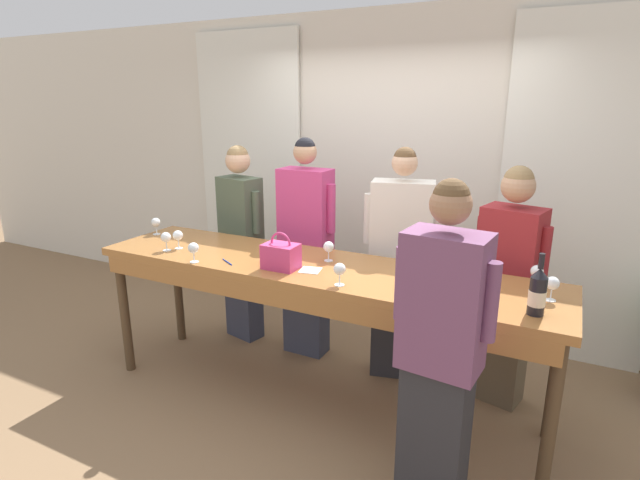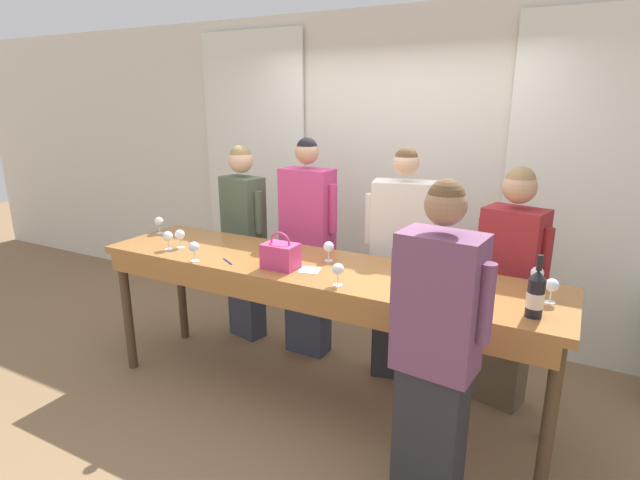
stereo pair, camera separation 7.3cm
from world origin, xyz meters
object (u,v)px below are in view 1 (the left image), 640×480
object	(u,v)px
wine_glass_center_right	(193,248)
wine_glass_back_right	(552,284)
guest_striped_shirt	(507,285)
wine_glass_center_mid	(166,238)
wine_glass_front_mid	(178,236)
handbag	(281,256)
guest_pink_top	(306,248)
wine_glass_center_left	(329,247)
wine_glass_front_right	(537,272)
wine_glass_back_mid	(340,270)
wine_bottle	(538,292)
wine_glass_front_left	(156,223)
wine_glass_back_left	(420,263)
tasting_bar	(313,279)
guest_cream_sweater	(400,265)
guest_olive_jacket	(241,240)
host_pouring	(440,357)

from	to	relation	value
wine_glass_center_right	wine_glass_back_right	world-z (taller)	same
guest_striped_shirt	wine_glass_center_mid	bearing A→B (deg)	-160.13
wine_glass_front_mid	wine_glass_back_right	size ratio (longest dim) A/B	1.00
wine_glass_front_mid	handbag	bearing A→B (deg)	-2.42
guest_pink_top	guest_striped_shirt	world-z (taller)	guest_pink_top
wine_glass_center_left	guest_striped_shirt	xyz separation A→B (m)	(1.09, 0.49, -0.25)
wine_glass_front_right	wine_glass_center_left	size ratio (longest dim) A/B	1.00
wine_glass_center_left	wine_glass_center_right	xyz separation A→B (m)	(-0.79, -0.43, 0.00)
wine_glass_front_mid	wine_glass_center_right	size ratio (longest dim) A/B	1.00
wine_glass_back_mid	wine_glass_front_mid	bearing A→B (deg)	174.04
wine_bottle	wine_glass_front_left	bearing A→B (deg)	174.32
wine_glass_front_left	wine_glass_back_left	world-z (taller)	same
wine_bottle	wine_glass_front_left	world-z (taller)	wine_bottle
wine_glass_back_right	guest_pink_top	distance (m)	1.90
tasting_bar	wine_glass_front_right	bearing A→B (deg)	10.19
wine_glass_center_left	guest_cream_sweater	world-z (taller)	guest_cream_sweater
wine_glass_front_mid	wine_glass_back_left	world-z (taller)	same
wine_glass_center_left	guest_cream_sweater	bearing A→B (deg)	55.14
guest_olive_jacket	handbag	bearing A→B (deg)	-41.56
tasting_bar	guest_cream_sweater	distance (m)	0.74
guest_olive_jacket	wine_glass_center_mid	bearing A→B (deg)	-94.77
wine_glass_front_right	guest_pink_top	world-z (taller)	guest_pink_top
wine_glass_front_left	wine_glass_front_right	size ratio (longest dim) A/B	1.00
wine_glass_front_right	host_pouring	bearing A→B (deg)	-112.51
wine_glass_center_mid	host_pouring	distance (m)	2.12
wine_glass_back_left	wine_glass_back_mid	world-z (taller)	same
guest_pink_top	guest_olive_jacket	bearing A→B (deg)	180.00
wine_glass_back_right	host_pouring	world-z (taller)	host_pouring
wine_glass_center_left	guest_pink_top	world-z (taller)	guest_pink_top
wine_glass_back_mid	guest_pink_top	xyz separation A→B (m)	(-0.70, 0.87, -0.20)
wine_glass_center_left	wine_glass_front_right	bearing A→B (deg)	4.54
wine_glass_front_right	guest_olive_jacket	xyz separation A→B (m)	(-2.35, 0.39, -0.21)
wine_glass_front_mid	wine_glass_back_mid	size ratio (longest dim) A/B	1.00
wine_glass_front_left	wine_glass_back_right	xyz separation A→B (m)	(2.89, -0.05, 0.00)
wine_glass_front_right	guest_striped_shirt	bearing A→B (deg)	115.28
wine_glass_front_mid	wine_glass_center_right	world-z (taller)	same
tasting_bar	wine_glass_center_mid	bearing A→B (deg)	-170.86
tasting_bar	wine_glass_center_left	bearing A→B (deg)	71.72
tasting_bar	wine_glass_center_mid	size ratio (longest dim) A/B	23.08
wine_glass_front_right	tasting_bar	bearing A→B (deg)	-169.81
handbag	wine_glass_back_left	distance (m)	0.87
handbag	wine_glass_back_right	bearing A→B (deg)	7.39
handbag	wine_glass_front_mid	world-z (taller)	handbag
wine_bottle	wine_glass_back_right	size ratio (longest dim) A/B	2.37
wine_glass_center_right	wine_glass_back_left	distance (m)	1.47
tasting_bar	guest_cream_sweater	bearing A→B (deg)	58.31
guest_cream_sweater	wine_bottle	bearing A→B (deg)	-39.41
wine_glass_center_mid	wine_glass_center_left	bearing A→B (deg)	15.35
tasting_bar	host_pouring	xyz separation A→B (m)	(0.98, -0.59, -0.03)
guest_cream_sweater	host_pouring	bearing A→B (deg)	-64.06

